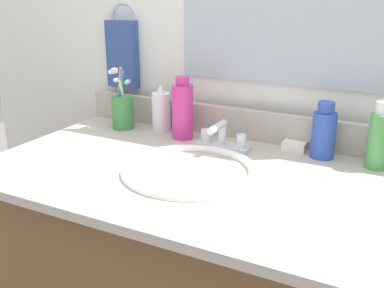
{
  "coord_description": "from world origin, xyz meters",
  "views": [
    {
      "loc": [
        0.49,
        -0.94,
        1.22
      ],
      "look_at": [
        0.0,
        0.0,
        0.85
      ],
      "focal_mm": 42.63,
      "sensor_mm": 36.0,
      "label": 1
    }
  ],
  "objects_px": {
    "bottle_lotion_white": "(161,111)",
    "cup_green": "(122,111)",
    "hand_towel": "(122,54)",
    "faucet": "(222,139)",
    "bottle_shampoo_blue": "(324,133)",
    "soap_bar": "(294,146)",
    "bottle_soap_pink": "(183,110)",
    "bottle_toner_green": "(380,138)"
  },
  "relations": [
    {
      "from": "faucet",
      "to": "bottle_toner_green",
      "type": "xyz_separation_m",
      "value": [
        0.4,
        0.05,
        0.05
      ]
    },
    {
      "from": "faucet",
      "to": "bottle_soap_pink",
      "type": "distance_m",
      "value": 0.16
    },
    {
      "from": "bottle_soap_pink",
      "to": "faucet",
      "type": "bearing_deg",
      "value": -13.56
    },
    {
      "from": "soap_bar",
      "to": "bottle_toner_green",
      "type": "bearing_deg",
      "value": -7.9
    },
    {
      "from": "bottle_soap_pink",
      "to": "bottle_toner_green",
      "type": "bearing_deg",
      "value": 1.75
    },
    {
      "from": "bottle_lotion_white",
      "to": "soap_bar",
      "type": "distance_m",
      "value": 0.43
    },
    {
      "from": "hand_towel",
      "to": "cup_green",
      "type": "height_order",
      "value": "hand_towel"
    },
    {
      "from": "faucet",
      "to": "bottle_toner_green",
      "type": "distance_m",
      "value": 0.41
    },
    {
      "from": "hand_towel",
      "to": "bottle_soap_pink",
      "type": "distance_m",
      "value": 0.33
    },
    {
      "from": "bottle_lotion_white",
      "to": "cup_green",
      "type": "bearing_deg",
      "value": -162.41
    },
    {
      "from": "bottle_shampoo_blue",
      "to": "bottle_soap_pink",
      "type": "relative_size",
      "value": 0.82
    },
    {
      "from": "bottle_soap_pink",
      "to": "soap_bar",
      "type": "bearing_deg",
      "value": 8.1
    },
    {
      "from": "bottle_lotion_white",
      "to": "faucet",
      "type": "bearing_deg",
      "value": -16.58
    },
    {
      "from": "bottle_shampoo_blue",
      "to": "bottle_lotion_white",
      "type": "bearing_deg",
      "value": 178.95
    },
    {
      "from": "cup_green",
      "to": "soap_bar",
      "type": "xyz_separation_m",
      "value": [
        0.55,
        0.05,
        -0.05
      ]
    },
    {
      "from": "bottle_shampoo_blue",
      "to": "bottle_toner_green",
      "type": "distance_m",
      "value": 0.14
    },
    {
      "from": "bottle_soap_pink",
      "to": "bottle_toner_green",
      "type": "distance_m",
      "value": 0.55
    },
    {
      "from": "bottle_shampoo_blue",
      "to": "hand_towel",
      "type": "bearing_deg",
      "value": 173.75
    },
    {
      "from": "bottle_lotion_white",
      "to": "bottle_shampoo_blue",
      "type": "bearing_deg",
      "value": -1.05
    },
    {
      "from": "faucet",
      "to": "bottle_shampoo_blue",
      "type": "height_order",
      "value": "bottle_shampoo_blue"
    },
    {
      "from": "bottle_shampoo_blue",
      "to": "cup_green",
      "type": "height_order",
      "value": "cup_green"
    },
    {
      "from": "bottle_shampoo_blue",
      "to": "soap_bar",
      "type": "distance_m",
      "value": 0.1
    },
    {
      "from": "hand_towel",
      "to": "bottle_toner_green",
      "type": "relative_size",
      "value": 1.28
    },
    {
      "from": "bottle_lotion_white",
      "to": "hand_towel",
      "type": "bearing_deg",
      "value": 160.39
    },
    {
      "from": "bottle_toner_green",
      "to": "soap_bar",
      "type": "bearing_deg",
      "value": 172.1
    },
    {
      "from": "bottle_shampoo_blue",
      "to": "cup_green",
      "type": "distance_m",
      "value": 0.63
    },
    {
      "from": "hand_towel",
      "to": "soap_bar",
      "type": "relative_size",
      "value": 3.44
    },
    {
      "from": "hand_towel",
      "to": "bottle_lotion_white",
      "type": "height_order",
      "value": "hand_towel"
    },
    {
      "from": "faucet",
      "to": "bottle_soap_pink",
      "type": "height_order",
      "value": "bottle_soap_pink"
    },
    {
      "from": "hand_towel",
      "to": "soap_bar",
      "type": "xyz_separation_m",
      "value": [
        0.62,
        -0.06,
        -0.21
      ]
    },
    {
      "from": "cup_green",
      "to": "faucet",
      "type": "bearing_deg",
      "value": -5.29
    },
    {
      "from": "bottle_soap_pink",
      "to": "hand_towel",
      "type": "bearing_deg",
      "value": 159.93
    },
    {
      "from": "faucet",
      "to": "bottle_toner_green",
      "type": "relative_size",
      "value": 0.93
    },
    {
      "from": "faucet",
      "to": "bottle_soap_pink",
      "type": "bearing_deg",
      "value": 166.44
    },
    {
      "from": "bottle_soap_pink",
      "to": "cup_green",
      "type": "xyz_separation_m",
      "value": [
        -0.22,
        -0.0,
        -0.03
      ]
    },
    {
      "from": "bottle_toner_green",
      "to": "bottle_soap_pink",
      "type": "bearing_deg",
      "value": -178.25
    },
    {
      "from": "bottle_shampoo_blue",
      "to": "bottle_toner_green",
      "type": "xyz_separation_m",
      "value": [
        0.14,
        -0.01,
        0.01
      ]
    },
    {
      "from": "soap_bar",
      "to": "bottle_lotion_white",
      "type": "bearing_deg",
      "value": -178.67
    },
    {
      "from": "cup_green",
      "to": "soap_bar",
      "type": "distance_m",
      "value": 0.56
    },
    {
      "from": "faucet",
      "to": "bottle_lotion_white",
      "type": "bearing_deg",
      "value": 163.42
    },
    {
      "from": "bottle_lotion_white",
      "to": "cup_green",
      "type": "xyz_separation_m",
      "value": [
        -0.12,
        -0.04,
        -0.01
      ]
    },
    {
      "from": "bottle_lotion_white",
      "to": "soap_bar",
      "type": "height_order",
      "value": "bottle_lotion_white"
    }
  ]
}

